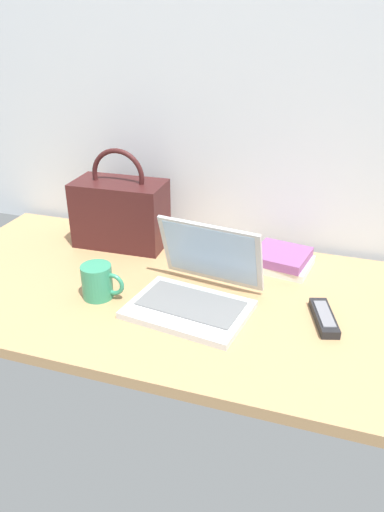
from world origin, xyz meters
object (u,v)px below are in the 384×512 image
Objects in this scene: coffee_mug at (98,281)px; handbag at (121,212)px; laptop at (196,289)px; book_stack at (281,259)px; remote_control_far at (324,317)px.

handbag is (-0.09, 0.34, 0.07)m from coffee_mug.
laptop is 0.47m from handbag.
laptop is 1.71× the size of book_stack.
handbag is (-0.36, 0.29, 0.07)m from laptop.
laptop is at bearing 10.68° from coffee_mug.
handbag reaches higher than remote_control_far.
book_stack is (0.18, 0.29, -0.02)m from laptop.
remote_control_far is 0.83× the size of book_stack.
remote_control_far is 0.50× the size of handbag.
coffee_mug is 0.38× the size of handbag.
laptop is 0.34m from remote_control_far.
coffee_mug reaches higher than remote_control_far.
remote_control_far is (0.34, 0.02, -0.03)m from laptop.
handbag is at bearing 104.93° from coffee_mug.
remote_control_far is at bearing -59.90° from book_stack.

